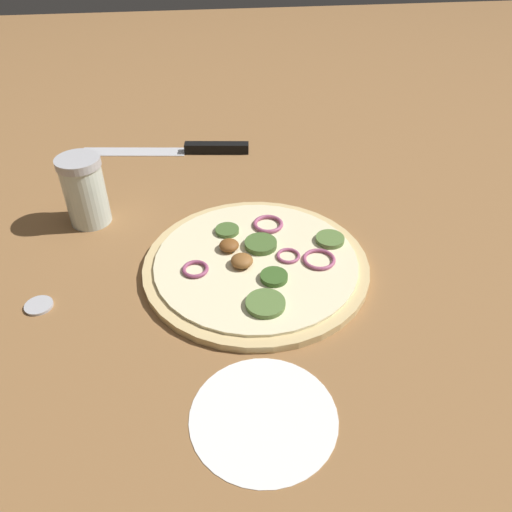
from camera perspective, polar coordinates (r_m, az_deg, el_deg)
name	(u,v)px	position (r m, az deg, el deg)	size (l,w,h in m)	color
ground_plane	(256,268)	(0.67, 0.00, -1.38)	(3.00, 3.00, 0.00)	olive
pizza	(257,263)	(0.66, 0.09, -0.84)	(0.30, 0.30, 0.03)	#D6B77A
knife	(194,149)	(0.96, -7.15, 12.05)	(0.31, 0.07, 0.02)	silver
spice_jar	(85,191)	(0.77, -18.99, 7.08)	(0.06, 0.06, 0.10)	silver
loose_cap	(38,305)	(0.66, -23.61, -5.11)	(0.03, 0.03, 0.01)	#B2B2B7
flour_patch	(264,417)	(0.51, 0.87, -17.87)	(0.15, 0.15, 0.00)	white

